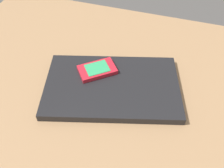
{
  "coord_description": "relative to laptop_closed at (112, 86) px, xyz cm",
  "views": [
    {
      "loc": [
        -7.3,
        40.15,
        52.53
      ],
      "look_at": [
        5.65,
        -0.92,
        5.0
      ],
      "focal_mm": 39.6,
      "sensor_mm": 36.0,
      "label": 1
    }
  ],
  "objects": [
    {
      "name": "desk_surface",
      "position": [
        -5.65,
        0.92,
        -2.53
      ],
      "size": [
        120.0,
        80.0,
        3.0
      ],
      "primitive_type": "cube",
      "color": "#9E7751",
      "rests_on": "ground"
    },
    {
      "name": "laptop_closed",
      "position": [
        0.0,
        0.0,
        0.0
      ],
      "size": [
        39.34,
        30.11,
        2.05
      ],
      "primitive_type": "cube",
      "rotation": [
        0.0,
        0.0,
        0.27
      ],
      "color": "black",
      "rests_on": "desk_surface"
    },
    {
      "name": "cell_phone_on_laptop",
      "position": [
        5.21,
        -3.23,
        1.65
      ],
      "size": [
        11.39,
        10.81,
        1.32
      ],
      "color": "red",
      "rests_on": "laptop_closed"
    }
  ]
}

